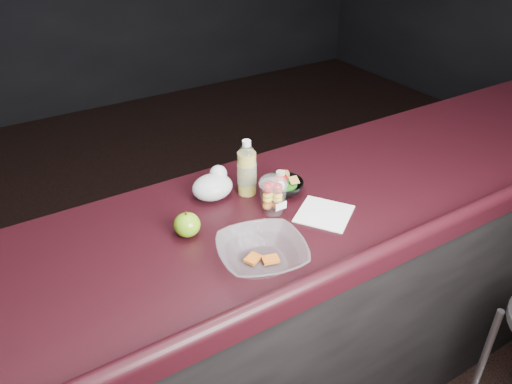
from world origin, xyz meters
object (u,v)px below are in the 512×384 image
(fruit_cup, at_px, (273,194))
(snack_bowl, at_px, (283,186))
(lemonade_bottle, at_px, (247,172))
(green_apple, at_px, (187,225))
(takeout_bowl, at_px, (262,254))

(fruit_cup, relative_size, snack_bowl, 0.85)
(lemonade_bottle, distance_m, fruit_cup, 0.14)
(fruit_cup, height_order, green_apple, fruit_cup)
(fruit_cup, xyz_separation_m, snack_bowl, (0.09, 0.08, -0.04))
(lemonade_bottle, xyz_separation_m, fruit_cup, (0.01, -0.14, -0.02))
(lemonade_bottle, bearing_deg, fruit_cup, -85.26)
(fruit_cup, relative_size, takeout_bowl, 0.44)
(snack_bowl, bearing_deg, green_apple, -172.78)
(fruit_cup, bearing_deg, lemonade_bottle, 94.74)
(fruit_cup, distance_m, snack_bowl, 0.13)
(lemonade_bottle, distance_m, takeout_bowl, 0.37)
(lemonade_bottle, xyz_separation_m, takeout_bowl, (-0.15, -0.33, -0.05))
(green_apple, bearing_deg, snack_bowl, 7.22)
(green_apple, xyz_separation_m, takeout_bowl, (0.12, -0.22, -0.01))
(lemonade_bottle, xyz_separation_m, green_apple, (-0.27, -0.11, -0.05))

